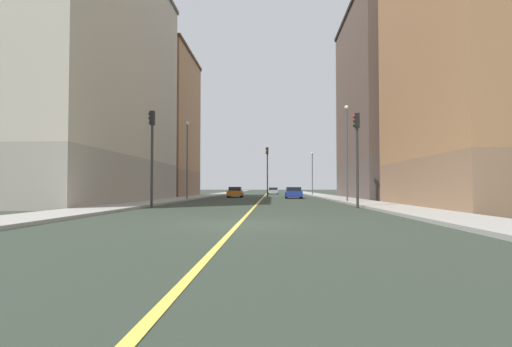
# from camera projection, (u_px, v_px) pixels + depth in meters

# --- Properties ---
(ground_plane) EXTENTS (400.00, 400.00, 0.00)m
(ground_plane) POSITION_uv_depth(u_px,v_px,m) (238.00, 225.00, 13.86)
(ground_plane) COLOR #2E372D
(ground_plane) RESTS_ON ground
(sidewalk_left) EXTENTS (3.07, 168.00, 0.15)m
(sidewalk_left) POSITION_uv_depth(u_px,v_px,m) (319.00, 195.00, 62.45)
(sidewalk_left) COLOR #9E9B93
(sidewalk_left) RESTS_ON ground
(sidewalk_right) EXTENTS (3.07, 168.00, 0.15)m
(sidewalk_right) POSITION_uv_depth(u_px,v_px,m) (211.00, 195.00, 63.14)
(sidewalk_right) COLOR #9E9B93
(sidewalk_right) RESTS_ON ground
(lane_center_stripe) EXTENTS (0.16, 154.00, 0.01)m
(lane_center_stripe) POSITION_uv_depth(u_px,v_px,m) (265.00, 195.00, 62.79)
(lane_center_stripe) COLOR #E5D14C
(lane_center_stripe) RESTS_ON ground
(building_left_near) EXTENTS (11.37, 15.49, 21.39)m
(building_left_near) POSITION_uv_depth(u_px,v_px,m) (500.00, 37.00, 25.26)
(building_left_near) COLOR #8F6B4F
(building_left_near) RESTS_ON ground
(building_left_mid) EXTENTS (11.37, 18.89, 21.75)m
(building_left_mid) POSITION_uv_depth(u_px,v_px,m) (398.00, 103.00, 45.68)
(building_left_mid) COLOR brown
(building_left_mid) RESTS_ON ground
(building_right_corner) EXTENTS (11.37, 25.02, 21.87)m
(building_right_corner) POSITION_uv_depth(u_px,v_px,m) (79.00, 75.00, 34.70)
(building_right_corner) COLOR #9D9688
(building_right_corner) RESTS_ON ground
(building_right_midblock) EXTENTS (11.37, 14.69, 19.69)m
(building_right_midblock) POSITION_uv_depth(u_px,v_px,m) (151.00, 125.00, 55.23)
(building_right_midblock) COLOR #8F6B4F
(building_right_midblock) RESTS_ON ground
(traffic_light_left_near) EXTENTS (0.40, 0.32, 5.89)m
(traffic_light_left_near) POSITION_uv_depth(u_px,v_px,m) (357.00, 147.00, 25.04)
(traffic_light_left_near) COLOR #2D2D2D
(traffic_light_left_near) RESTS_ON ground
(traffic_light_right_near) EXTENTS (0.40, 0.32, 6.14)m
(traffic_light_right_near) POSITION_uv_depth(u_px,v_px,m) (152.00, 145.00, 25.57)
(traffic_light_right_near) COLOR #2D2D2D
(traffic_light_right_near) RESTS_ON ground
(traffic_light_median_far) EXTENTS (0.40, 0.32, 6.43)m
(traffic_light_median_far) POSITION_uv_depth(u_px,v_px,m) (267.00, 165.00, 51.88)
(traffic_light_median_far) COLOR #2D2D2D
(traffic_light_median_far) RESTS_ON ground
(street_lamp_left_near) EXTENTS (0.36, 0.36, 8.05)m
(street_lamp_left_near) POSITION_uv_depth(u_px,v_px,m) (347.00, 144.00, 33.94)
(street_lamp_left_near) COLOR #4C4C51
(street_lamp_left_near) RESTS_ON ground
(street_lamp_right_near) EXTENTS (0.36, 0.36, 7.84)m
(street_lamp_right_near) POSITION_uv_depth(u_px,v_px,m) (187.00, 152.00, 40.81)
(street_lamp_right_near) COLOR #4C4C51
(street_lamp_right_near) RESTS_ON ground
(street_lamp_left_far) EXTENTS (0.36, 0.36, 6.68)m
(street_lamp_left_far) POSITION_uv_depth(u_px,v_px,m) (312.00, 169.00, 63.47)
(street_lamp_left_far) COLOR #4C4C51
(street_lamp_left_far) RESTS_ON ground
(car_yellow) EXTENTS (1.81, 4.05, 1.22)m
(car_yellow) POSITION_uv_depth(u_px,v_px,m) (292.00, 192.00, 54.18)
(car_yellow) COLOR gold
(car_yellow) RESTS_ON ground
(car_orange) EXTENTS (1.86, 4.60, 1.34)m
(car_orange) POSITION_uv_depth(u_px,v_px,m) (235.00, 192.00, 51.48)
(car_orange) COLOR orange
(car_orange) RESTS_ON ground
(car_blue) EXTENTS (2.00, 3.95, 1.31)m
(car_blue) POSITION_uv_depth(u_px,v_px,m) (294.00, 193.00, 46.79)
(car_blue) COLOR #23389E
(car_blue) RESTS_ON ground
(car_silver) EXTENTS (1.86, 4.55, 1.25)m
(car_silver) POSITION_uv_depth(u_px,v_px,m) (273.00, 191.00, 75.11)
(car_silver) COLOR silver
(car_silver) RESTS_ON ground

